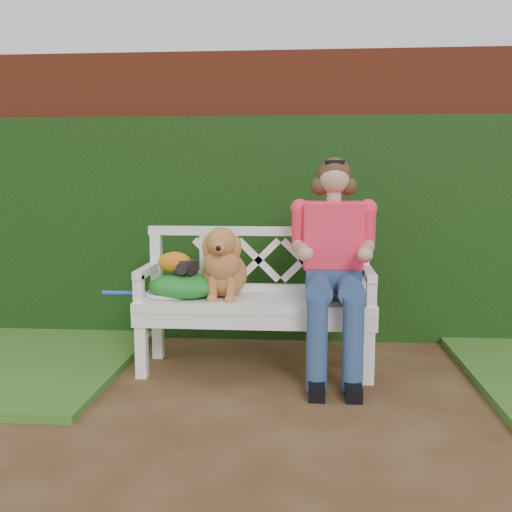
{
  "coord_description": "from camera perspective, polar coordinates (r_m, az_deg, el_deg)",
  "views": [
    {
      "loc": [
        0.06,
        -2.91,
        1.25
      ],
      "look_at": [
        -0.24,
        0.86,
        0.75
      ],
      "focal_mm": 42.0,
      "sensor_mm": 36.0,
      "label": 1
    }
  ],
  "objects": [
    {
      "name": "ground",
      "position": [
        3.16,
        3.25,
        -15.75
      ],
      "size": [
        60.0,
        60.0,
        0.0
      ],
      "primitive_type": "plane",
      "color": "#422414"
    },
    {
      "name": "brick_wall",
      "position": [
        4.81,
        3.91,
        5.72
      ],
      "size": [
        10.0,
        0.3,
        2.2
      ],
      "primitive_type": "cube",
      "color": "maroon",
      "rests_on": "ground"
    },
    {
      "name": "ivy_hedge",
      "position": [
        4.6,
        3.85,
        2.53
      ],
      "size": [
        10.0,
        0.18,
        1.7
      ],
      "primitive_type": "cube",
      "color": "#1B460F",
      "rests_on": "ground"
    },
    {
      "name": "garden_bench",
      "position": [
        3.91,
        -0.0,
        -7.43
      ],
      "size": [
        1.64,
        0.8,
        0.48
      ],
      "primitive_type": null,
      "rotation": [
        0.0,
        0.0,
        -0.13
      ],
      "color": "white",
      "rests_on": "ground"
    },
    {
      "name": "seated_woman",
      "position": [
        3.8,
        7.35,
        -1.36
      ],
      "size": [
        0.83,
        0.92,
        1.33
      ],
      "primitive_type": null,
      "rotation": [
        0.0,
        0.0,
        -0.44
      ],
      "color": "#E62F60",
      "rests_on": "ground"
    },
    {
      "name": "dog",
      "position": [
        3.83,
        -3.08,
        -0.5
      ],
      "size": [
        0.41,
        0.49,
        0.47
      ],
      "primitive_type": null,
      "rotation": [
        0.0,
        0.0,
        0.24
      ],
      "color": "#9D6B43",
      "rests_on": "garden_bench"
    },
    {
      "name": "tennis_racket",
      "position": [
        3.94,
        -8.42,
        -3.58
      ],
      "size": [
        0.71,
        0.39,
        0.03
      ],
      "primitive_type": null,
      "rotation": [
        0.0,
        0.0,
        0.17
      ],
      "color": "white",
      "rests_on": "garden_bench"
    },
    {
      "name": "green_bag",
      "position": [
        3.88,
        -6.83,
        -2.78
      ],
      "size": [
        0.56,
        0.51,
        0.16
      ],
      "primitive_type": null,
      "rotation": [
        0.0,
        0.0,
        0.38
      ],
      "color": "#307928",
      "rests_on": "garden_bench"
    },
    {
      "name": "camera_item",
      "position": [
        3.84,
        -6.73,
        -1.04
      ],
      "size": [
        0.15,
        0.13,
        0.09
      ],
      "primitive_type": "cube",
      "rotation": [
        0.0,
        0.0,
        -0.32
      ],
      "color": "black",
      "rests_on": "green_bag"
    },
    {
      "name": "baseball_glove",
      "position": [
        3.88,
        -7.76,
        -0.6
      ],
      "size": [
        0.23,
        0.18,
        0.14
      ],
      "primitive_type": "ellipsoid",
      "rotation": [
        0.0,
        0.0,
        0.11
      ],
      "color": "orange",
      "rests_on": "green_bag"
    }
  ]
}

